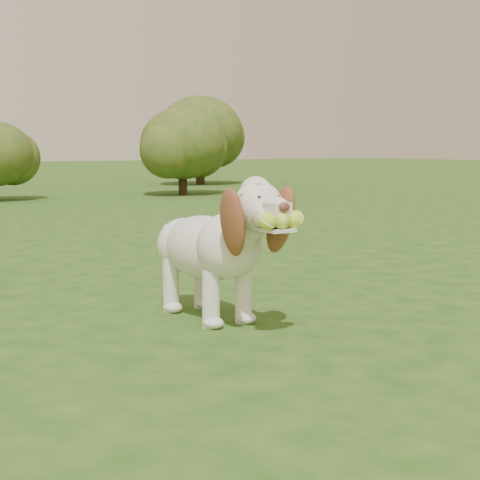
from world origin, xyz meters
TOP-DOWN VIEW (x-y plane):
  - ground at (0.00, 0.00)m, footprint 80.00×80.00m
  - dog at (-0.40, -0.22)m, footprint 0.37×1.07m
  - shrub_d at (4.33, 7.95)m, footprint 1.46×1.46m
  - shrub_f at (6.54, 10.85)m, footprint 1.90×1.90m

SIDE VIEW (x-z plane):
  - ground at x=0.00m, z-range 0.00..0.00m
  - dog at x=-0.40m, z-range 0.02..0.72m
  - shrub_d at x=4.33m, z-range 0.13..1.64m
  - shrub_f at x=6.54m, z-range 0.17..2.14m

